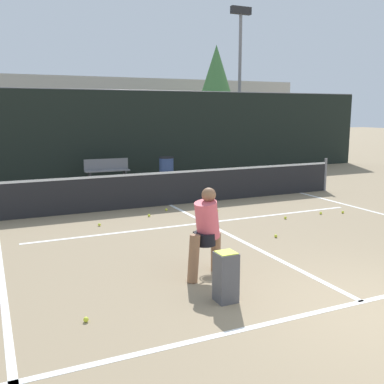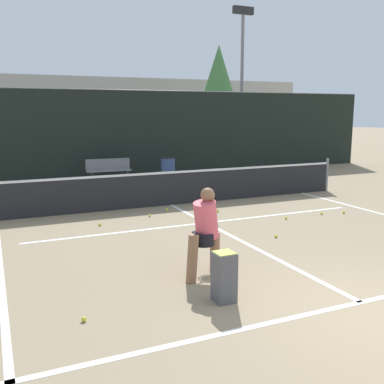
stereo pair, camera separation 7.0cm
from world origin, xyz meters
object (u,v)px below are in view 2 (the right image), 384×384
Objects in this scene: parked_car at (148,152)px; trash_bin at (168,168)px; player_practicing at (205,230)px; courtside_bench at (109,170)px; ball_hopper at (224,276)px.

trash_bin is at bearing -100.34° from parked_car.
parked_car reaches higher than trash_bin.
courtside_bench is at bearing 55.77° from player_practicing.
courtside_bench reaches higher than ball_hopper.
parked_car reaches higher than ball_hopper.
trash_bin is at bearing 72.73° from ball_hopper.
player_practicing is 0.87× the size of courtside_bench.
trash_bin is (2.21, -0.33, -0.03)m from courtside_bench.
player_practicing reaches higher than trash_bin.
trash_bin is 5.22m from parked_car.
courtside_bench is (1.11, 11.02, 0.10)m from ball_hopper.
courtside_bench is (0.91, 10.00, -0.29)m from player_practicing.
ball_hopper is (-0.20, -1.02, -0.38)m from player_practicing.
courtside_bench is at bearing 84.24° from ball_hopper.
trash_bin is at bearing 43.08° from player_practicing.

